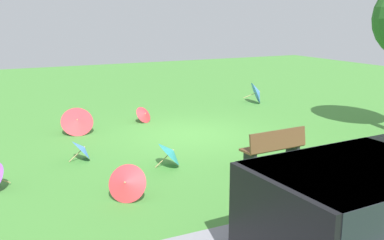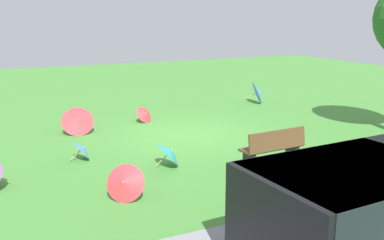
{
  "view_description": "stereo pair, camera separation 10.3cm",
  "coord_description": "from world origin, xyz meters",
  "px_view_note": "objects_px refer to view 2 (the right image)",
  "views": [
    {
      "loc": [
        5.72,
        11.64,
        3.49
      ],
      "look_at": [
        0.21,
        0.57,
        0.6
      ],
      "focal_mm": 42.55,
      "sensor_mm": 36.0,
      "label": 1
    },
    {
      "loc": [
        5.63,
        11.69,
        3.49
      ],
      "look_at": [
        0.21,
        0.57,
        0.6
      ],
      "focal_mm": 42.55,
      "sensor_mm": 36.0,
      "label": 2
    }
  ],
  "objects_px": {
    "park_bench": "(274,147)",
    "parasol_red_2": "(145,114)",
    "parasol_red_1": "(78,120)",
    "parasol_blue_1": "(259,92)",
    "parasol_blue_0": "(82,148)",
    "parasol_red_0": "(124,183)",
    "parasol_teal_0": "(170,152)"
  },
  "relations": [
    {
      "from": "park_bench",
      "to": "parasol_red_0",
      "type": "relative_size",
      "value": 1.81
    },
    {
      "from": "parasol_blue_0",
      "to": "parasol_red_1",
      "type": "distance_m",
      "value": 2.56
    },
    {
      "from": "parasol_teal_0",
      "to": "parasol_blue_1",
      "type": "height_order",
      "value": "parasol_blue_1"
    },
    {
      "from": "parasol_red_0",
      "to": "parasol_red_2",
      "type": "xyz_separation_m",
      "value": [
        -2.6,
        -5.95,
        -0.09
      ]
    },
    {
      "from": "parasol_blue_0",
      "to": "parasol_blue_1",
      "type": "xyz_separation_m",
      "value": [
        -7.98,
        -4.18,
        0.16
      ]
    },
    {
      "from": "parasol_teal_0",
      "to": "parasol_blue_1",
      "type": "xyz_separation_m",
      "value": [
        -6.25,
        -5.58,
        0.09
      ]
    },
    {
      "from": "park_bench",
      "to": "parasol_red_2",
      "type": "distance_m",
      "value": 5.65
    },
    {
      "from": "park_bench",
      "to": "parasol_red_2",
      "type": "relative_size",
      "value": 2.26
    },
    {
      "from": "park_bench",
      "to": "parasol_red_1",
      "type": "relative_size",
      "value": 1.57
    },
    {
      "from": "parasol_blue_0",
      "to": "parasol_blue_1",
      "type": "bearing_deg",
      "value": -152.37
    },
    {
      "from": "parasol_red_1",
      "to": "parasol_blue_1",
      "type": "xyz_separation_m",
      "value": [
        -7.54,
        -1.65,
        0.03
      ]
    },
    {
      "from": "parasol_red_0",
      "to": "parasol_blue_0",
      "type": "xyz_separation_m",
      "value": [
        0.15,
        -2.87,
        -0.08
      ]
    },
    {
      "from": "park_bench",
      "to": "parasol_red_1",
      "type": "distance_m",
      "value": 6.06
    },
    {
      "from": "parasol_red_0",
      "to": "parasol_blue_0",
      "type": "relative_size",
      "value": 1.42
    },
    {
      "from": "parasol_blue_0",
      "to": "parasol_blue_1",
      "type": "distance_m",
      "value": 9.01
    },
    {
      "from": "parasol_red_0",
      "to": "parasol_teal_0",
      "type": "distance_m",
      "value": 2.15
    },
    {
      "from": "park_bench",
      "to": "parasol_red_0",
      "type": "height_order",
      "value": "park_bench"
    },
    {
      "from": "parasol_teal_0",
      "to": "parasol_red_1",
      "type": "relative_size",
      "value": 0.79
    },
    {
      "from": "park_bench",
      "to": "parasol_red_1",
      "type": "xyz_separation_m",
      "value": [
        3.46,
        -4.97,
        -0.05
      ]
    },
    {
      "from": "parasol_blue_0",
      "to": "parasol_teal_0",
      "type": "xyz_separation_m",
      "value": [
        -1.73,
        1.41,
        0.06
      ]
    },
    {
      "from": "parasol_red_1",
      "to": "parasol_blue_1",
      "type": "height_order",
      "value": "parasol_blue_1"
    },
    {
      "from": "parasol_red_1",
      "to": "parasol_red_0",
      "type": "bearing_deg",
      "value": 87.01
    },
    {
      "from": "park_bench",
      "to": "parasol_teal_0",
      "type": "bearing_deg",
      "value": -25.73
    },
    {
      "from": "parasol_blue_0",
      "to": "parasol_red_1",
      "type": "height_order",
      "value": "parasol_red_1"
    },
    {
      "from": "parasol_red_1",
      "to": "parasol_blue_1",
      "type": "distance_m",
      "value": 7.72
    },
    {
      "from": "parasol_red_0",
      "to": "parasol_teal_0",
      "type": "bearing_deg",
      "value": -137.22
    },
    {
      "from": "parasol_red_0",
      "to": "parasol_blue_1",
      "type": "xyz_separation_m",
      "value": [
        -7.82,
        -7.04,
        0.08
      ]
    },
    {
      "from": "parasol_blue_0",
      "to": "parasol_teal_0",
      "type": "distance_m",
      "value": 2.23
    },
    {
      "from": "parasol_red_1",
      "to": "parasol_blue_1",
      "type": "bearing_deg",
      "value": -167.64
    },
    {
      "from": "parasol_red_2",
      "to": "park_bench",
      "type": "bearing_deg",
      "value": 101.66
    },
    {
      "from": "parasol_red_0",
      "to": "parasol_blue_1",
      "type": "relative_size",
      "value": 0.88
    },
    {
      "from": "parasol_blue_1",
      "to": "park_bench",
      "type": "bearing_deg",
      "value": 58.39
    }
  ]
}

